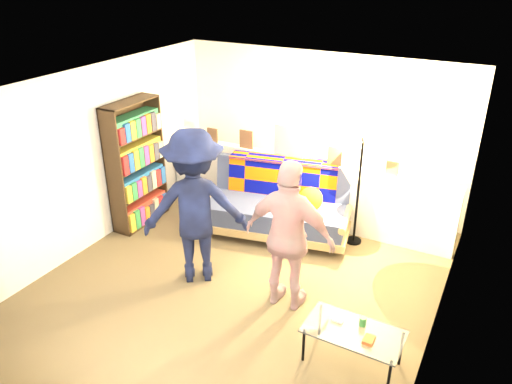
# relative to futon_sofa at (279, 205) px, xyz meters

# --- Properties ---
(ground) EXTENTS (5.00, 5.00, 0.00)m
(ground) POSITION_rel_futon_sofa_xyz_m (0.13, -1.33, -0.42)
(ground) COLOR brown
(ground) RESTS_ON ground
(room_shell) EXTENTS (4.60, 5.05, 2.45)m
(room_shell) POSITION_rel_futon_sofa_xyz_m (0.13, -0.86, 1.26)
(room_shell) COLOR silver
(room_shell) RESTS_ON ground
(half_wall_ledge) EXTENTS (4.45, 0.15, 1.00)m
(half_wall_ledge) POSITION_rel_futon_sofa_xyz_m (0.13, 0.47, 0.08)
(half_wall_ledge) COLOR silver
(half_wall_ledge) RESTS_ON ground
(ledge_decor) EXTENTS (2.97, 0.02, 0.45)m
(ledge_decor) POSITION_rel_futon_sofa_xyz_m (-0.10, 0.45, 0.76)
(ledge_decor) COLOR brown
(ledge_decor) RESTS_ON half_wall_ledge
(futon_sofa) EXTENTS (2.22, 1.35, 0.89)m
(futon_sofa) POSITION_rel_futon_sofa_xyz_m (0.00, 0.00, 0.00)
(futon_sofa) COLOR tan
(futon_sofa) RESTS_ON ground
(bookshelf) EXTENTS (0.31, 0.93, 1.85)m
(bookshelf) POSITION_rel_futon_sofa_xyz_m (-1.96, -0.69, 0.45)
(bookshelf) COLOR black
(bookshelf) RESTS_ON ground
(coffee_table) EXTENTS (0.96, 0.54, 0.49)m
(coffee_table) POSITION_rel_futon_sofa_xyz_m (1.76, -2.00, -0.05)
(coffee_table) COLOR black
(coffee_table) RESTS_ON ground
(floor_lamp) EXTENTS (0.33, 0.30, 1.61)m
(floor_lamp) POSITION_rel_futon_sofa_xyz_m (1.08, 0.25, 0.73)
(floor_lamp) COLOR black
(floor_lamp) RESTS_ON ground
(person_left) EXTENTS (1.43, 1.29, 1.93)m
(person_left) POSITION_rel_futon_sofa_xyz_m (-0.40, -1.47, 0.55)
(person_left) COLOR black
(person_left) RESTS_ON ground
(person_right) EXTENTS (1.04, 0.45, 1.77)m
(person_right) POSITION_rel_futon_sofa_xyz_m (0.81, -1.45, 0.47)
(person_right) COLOR pink
(person_right) RESTS_ON ground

